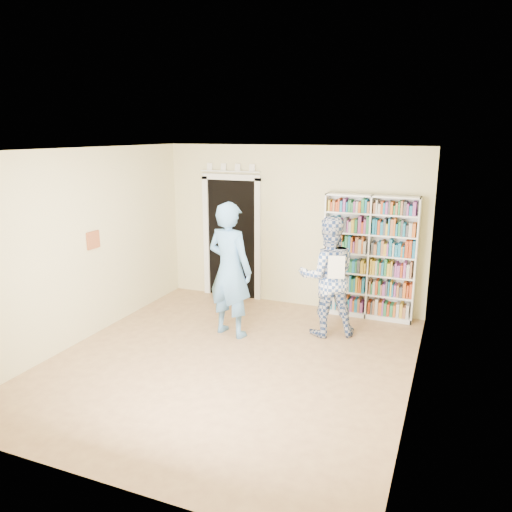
# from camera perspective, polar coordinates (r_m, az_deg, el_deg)

# --- Properties ---
(floor) EXTENTS (5.00, 5.00, 0.00)m
(floor) POSITION_cam_1_polar(r_m,az_deg,el_deg) (6.63, -3.02, -11.97)
(floor) COLOR #8E6445
(floor) RESTS_ON ground
(ceiling) EXTENTS (5.00, 5.00, 0.00)m
(ceiling) POSITION_cam_1_polar(r_m,az_deg,el_deg) (5.97, -3.36, 12.03)
(ceiling) COLOR white
(ceiling) RESTS_ON wall_back
(wall_back) EXTENTS (4.50, 0.00, 4.50)m
(wall_back) POSITION_cam_1_polar(r_m,az_deg,el_deg) (8.44, 4.07, 3.35)
(wall_back) COLOR beige
(wall_back) RESTS_ON floor
(wall_left) EXTENTS (0.00, 5.00, 5.00)m
(wall_left) POSITION_cam_1_polar(r_m,az_deg,el_deg) (7.39, -19.19, 1.07)
(wall_left) COLOR beige
(wall_left) RESTS_ON floor
(wall_right) EXTENTS (0.00, 5.00, 5.00)m
(wall_right) POSITION_cam_1_polar(r_m,az_deg,el_deg) (5.62, 18.10, -2.75)
(wall_right) COLOR beige
(wall_right) RESTS_ON floor
(bookshelf) EXTENTS (1.43, 0.27, 1.97)m
(bookshelf) POSITION_cam_1_polar(r_m,az_deg,el_deg) (8.06, 12.84, -0.07)
(bookshelf) COLOR white
(bookshelf) RESTS_ON floor
(doorway) EXTENTS (1.10, 0.08, 2.43)m
(doorway) POSITION_cam_1_polar(r_m,az_deg,el_deg) (8.85, -2.79, 2.73)
(doorway) COLOR black
(doorway) RESTS_ON floor
(wall_art) EXTENTS (0.03, 0.25, 0.25)m
(wall_art) POSITION_cam_1_polar(r_m,az_deg,el_deg) (7.51, -18.11, 1.75)
(wall_art) COLOR brown
(wall_art) RESTS_ON wall_left
(man_blue) EXTENTS (0.80, 0.61, 1.97)m
(man_blue) POSITION_cam_1_polar(r_m,az_deg,el_deg) (7.16, -3.01, -1.58)
(man_blue) COLOR #5488BB
(man_blue) RESTS_ON floor
(man_plaid) EXTENTS (1.05, 0.96, 1.75)m
(man_plaid) POSITION_cam_1_polar(r_m,az_deg,el_deg) (7.27, 8.20, -2.33)
(man_plaid) COLOR navy
(man_plaid) RESTS_ON floor
(paper_sheet) EXTENTS (0.22, 0.07, 0.33)m
(paper_sheet) POSITION_cam_1_polar(r_m,az_deg,el_deg) (6.92, 9.17, -1.28)
(paper_sheet) COLOR white
(paper_sheet) RESTS_ON man_plaid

